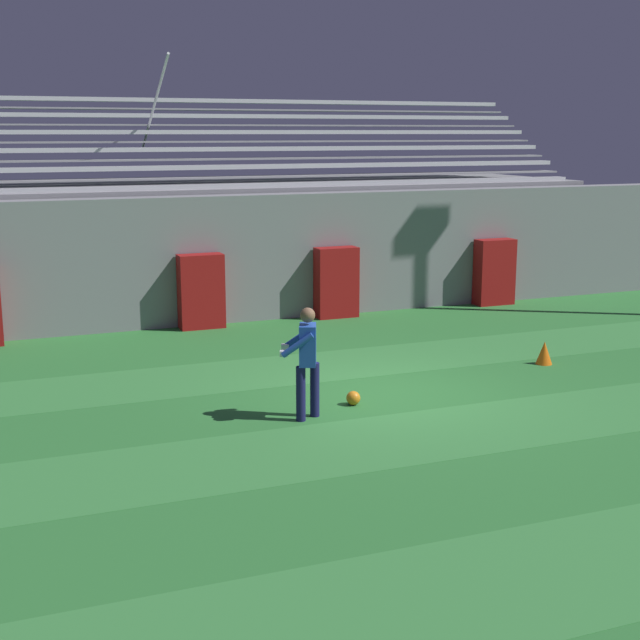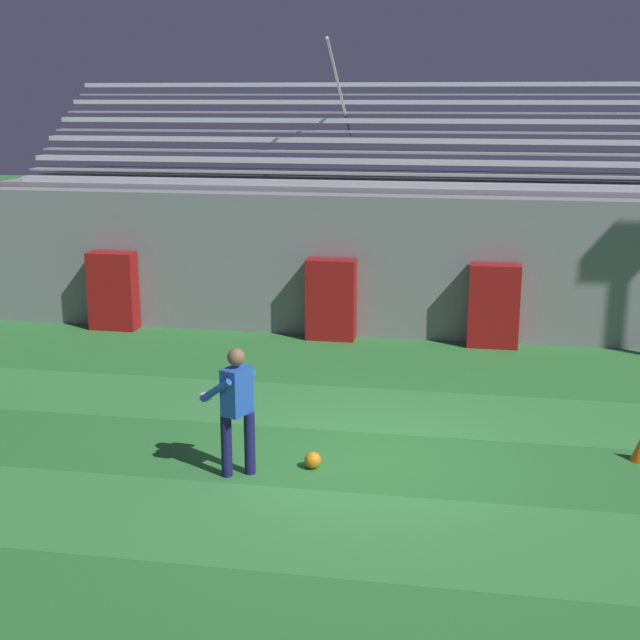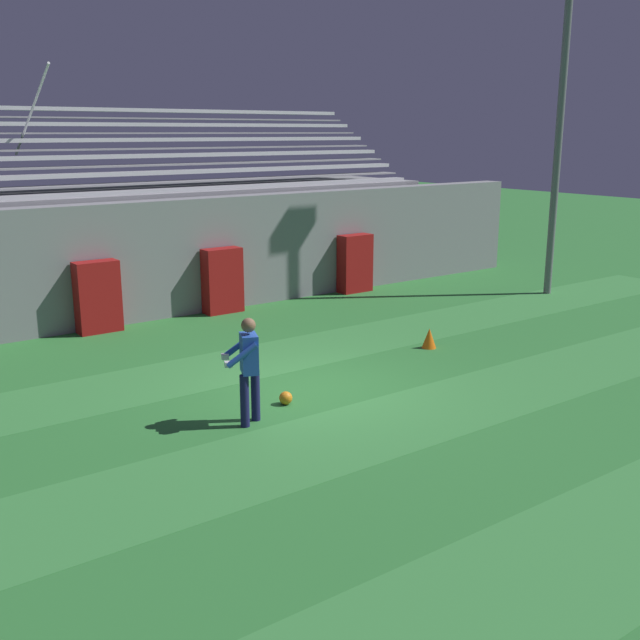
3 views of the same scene
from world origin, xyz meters
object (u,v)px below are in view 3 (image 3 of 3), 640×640
at_px(padding_pillar_gate_right, 222,281).
at_px(soccer_ball, 286,398).
at_px(padding_pillar_gate_left, 98,297).
at_px(padding_pillar_far_right, 355,263).
at_px(traffic_cone, 429,338).
at_px(goalkeeper, 248,364).
at_px(floodlight_pole, 564,69).

height_order(padding_pillar_gate_right, soccer_ball, padding_pillar_gate_right).
xyz_separation_m(padding_pillar_gate_left, soccer_ball, (0.80, -6.30, -0.69)).
distance_m(padding_pillar_gate_left, padding_pillar_far_right, 7.34).
relative_size(padding_pillar_far_right, traffic_cone, 3.82).
distance_m(padding_pillar_gate_right, goalkeeper, 7.41).
relative_size(padding_pillar_gate_left, padding_pillar_gate_right, 1.00).
relative_size(padding_pillar_gate_left, floodlight_pole, 0.17).
bearing_deg(floodlight_pole, traffic_cone, -163.09).
height_order(goalkeeper, traffic_cone, goalkeeper).
xyz_separation_m(padding_pillar_gate_right, soccer_ball, (-2.34, -6.30, -0.69)).
bearing_deg(goalkeeper, soccer_ball, 21.32).
height_order(padding_pillar_gate_left, padding_pillar_far_right, same).
distance_m(padding_pillar_gate_right, soccer_ball, 6.76).
bearing_deg(padding_pillar_gate_left, traffic_cone, -46.41).
xyz_separation_m(floodlight_pole, soccer_ball, (-10.71, -2.97, -5.82)).
xyz_separation_m(padding_pillar_far_right, traffic_cone, (-2.29, -5.30, -0.59)).
height_order(padding_pillar_far_right, goalkeeper, goalkeeper).
bearing_deg(padding_pillar_gate_right, padding_pillar_far_right, 0.00).
bearing_deg(padding_pillar_gate_left, padding_pillar_far_right, 0.00).
height_order(padding_pillar_gate_right, goalkeeper, goalkeeper).
relative_size(floodlight_pole, soccer_ball, 43.70).
relative_size(floodlight_pole, traffic_cone, 22.89).
height_order(goalkeeper, soccer_ball, goalkeeper).
relative_size(floodlight_pole, goalkeeper, 5.76).
distance_m(padding_pillar_far_right, floodlight_pole, 7.41).
distance_m(floodlight_pole, goalkeeper, 13.07).
relative_size(soccer_ball, traffic_cone, 0.52).
bearing_deg(padding_pillar_gate_right, goalkeeper, -116.04).
xyz_separation_m(padding_pillar_gate_left, traffic_cone, (5.05, -5.30, -0.59)).
height_order(padding_pillar_gate_left, padding_pillar_gate_right, same).
bearing_deg(padding_pillar_gate_right, soccer_ball, -110.41).
bearing_deg(traffic_cone, padding_pillar_far_right, 66.64).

